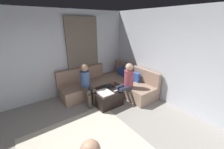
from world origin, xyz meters
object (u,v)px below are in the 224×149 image
person_on_couch_back (126,81)px  person_on_couch_side (87,83)px  sectional_couch (110,85)px  coffee_mug (107,85)px  ottoman (106,97)px  game_remote (116,91)px

person_on_couch_back → person_on_couch_side: (-0.61, -1.00, 0.00)m
sectional_couch → coffee_mug: (0.32, -0.34, 0.19)m
ottoman → game_remote: bearing=50.7°
game_remote → person_on_couch_back: bearing=82.8°
ottoman → coffee_mug: 0.38m
person_on_couch_back → game_remote: bearing=82.8°
ottoman → game_remote: 0.36m
sectional_couch → coffee_mug: bearing=-47.0°
sectional_couch → person_on_couch_back: bearing=4.1°
sectional_couch → person_on_couch_side: person_on_couch_side is taller
coffee_mug → game_remote: bearing=5.7°
ottoman → game_remote: game_remote is taller
coffee_mug → game_remote: (0.40, 0.04, -0.04)m
game_remote → ottoman: bearing=-129.3°
coffee_mug → person_on_couch_side: (-0.17, -0.61, 0.19)m
coffee_mug → game_remote: size_ratio=0.63×
ottoman → person_on_couch_side: bearing=-132.2°
coffee_mug → game_remote: 0.40m
ottoman → game_remote: size_ratio=5.07×
sectional_couch → ottoman: 0.75m
coffee_mug → person_on_couch_side: person_on_couch_side is taller
sectional_couch → coffee_mug: size_ratio=26.84×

